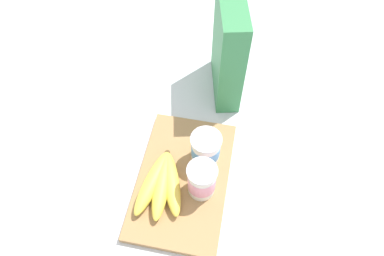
{
  "coord_description": "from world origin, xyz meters",
  "views": [
    {
      "loc": [
        0.37,
        0.1,
        0.81
      ],
      "look_at": [
        -0.12,
        0.0,
        0.07
      ],
      "focal_mm": 32.87,
      "sensor_mm": 36.0,
      "label": 1
    }
  ],
  "objects_px": {
    "yogurt_cup_back": "(202,180)",
    "cereal_box": "(228,49)",
    "cutting_board": "(183,179)",
    "yogurt_cup_front": "(206,149)",
    "banana_bunch": "(161,183)"
  },
  "relations": [
    {
      "from": "banana_bunch",
      "to": "cutting_board",
      "type": "bearing_deg",
      "value": 125.94
    },
    {
      "from": "yogurt_cup_back",
      "to": "banana_bunch",
      "type": "distance_m",
      "value": 0.1
    },
    {
      "from": "cutting_board",
      "to": "yogurt_cup_back",
      "type": "height_order",
      "value": "yogurt_cup_back"
    },
    {
      "from": "yogurt_cup_back",
      "to": "cereal_box",
      "type": "bearing_deg",
      "value": 178.86
    },
    {
      "from": "cereal_box",
      "to": "banana_bunch",
      "type": "bearing_deg",
      "value": 151.21
    },
    {
      "from": "yogurt_cup_front",
      "to": "yogurt_cup_back",
      "type": "distance_m",
      "value": 0.09
    },
    {
      "from": "yogurt_cup_front",
      "to": "yogurt_cup_back",
      "type": "relative_size",
      "value": 0.91
    },
    {
      "from": "cutting_board",
      "to": "yogurt_cup_front",
      "type": "height_order",
      "value": "yogurt_cup_front"
    },
    {
      "from": "yogurt_cup_back",
      "to": "cutting_board",
      "type": "bearing_deg",
      "value": -113.09
    },
    {
      "from": "cutting_board",
      "to": "banana_bunch",
      "type": "xyz_separation_m",
      "value": [
        0.03,
        -0.05,
        0.03
      ]
    },
    {
      "from": "cutting_board",
      "to": "yogurt_cup_front",
      "type": "bearing_deg",
      "value": 146.42
    },
    {
      "from": "cutting_board",
      "to": "banana_bunch",
      "type": "distance_m",
      "value": 0.06
    },
    {
      "from": "cutting_board",
      "to": "cereal_box",
      "type": "bearing_deg",
      "value": 170.3
    },
    {
      "from": "yogurt_cup_front",
      "to": "yogurt_cup_back",
      "type": "bearing_deg",
      "value": 3.76
    },
    {
      "from": "yogurt_cup_front",
      "to": "banana_bunch",
      "type": "bearing_deg",
      "value": -42.05
    }
  ]
}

